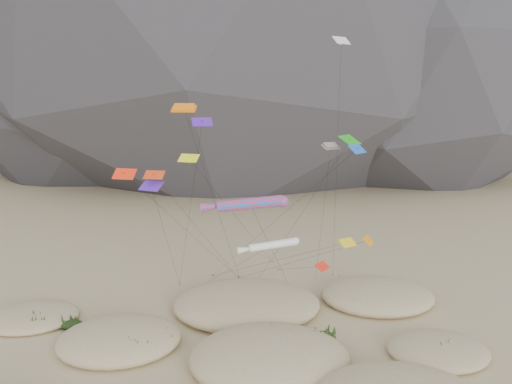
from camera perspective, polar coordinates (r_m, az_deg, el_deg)
ground at (r=45.78m, az=0.30°, el=-20.70°), size 500.00×500.00×0.00m
dunes at (r=48.90m, az=-0.15°, el=-17.55°), size 50.88×35.48×3.66m
dune_grass at (r=47.87m, az=-1.95°, el=-18.03°), size 42.42×27.72×1.49m
kite_stakes at (r=67.83m, az=0.77°, el=-9.68°), size 21.34×4.63×0.30m
rainbow_tube_kite at (r=50.42m, az=-1.06°, el=-1.38°), size 10.85×13.56×14.26m
white_tube_kite at (r=51.39m, az=1.61°, el=-6.11°), size 9.94×14.36×9.62m
orange_parafoil at (r=52.95m, az=-8.15°, el=9.21°), size 7.57×11.58×23.27m
multi_parafoil at (r=52.80m, az=8.52°, el=4.92°), size 2.31×12.63×19.29m
delta_kites at (r=51.04m, az=0.31°, el=2.41°), size 26.43×22.16×30.29m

